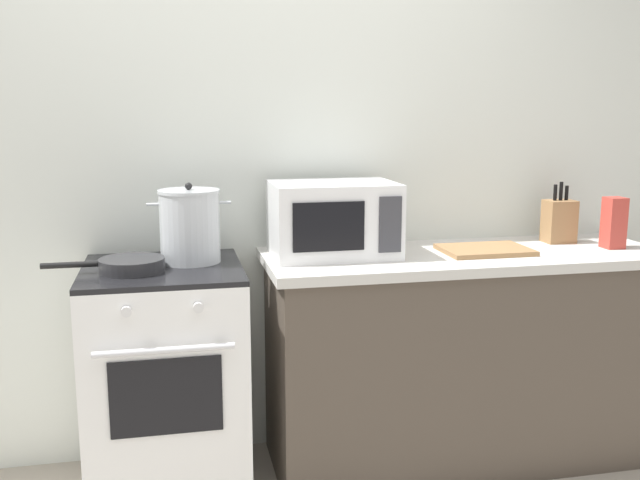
{
  "coord_description": "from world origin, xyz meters",
  "views": [
    {
      "loc": [
        -0.32,
        -2.12,
        1.52
      ],
      "look_at": [
        0.27,
        0.6,
        1.0
      ],
      "focal_mm": 40.13,
      "sensor_mm": 36.0,
      "label": 1
    }
  ],
  "objects_px": {
    "frying_pan": "(130,265)",
    "microwave": "(333,219)",
    "pasta_box": "(614,223)",
    "knife_block": "(559,221)",
    "cutting_board": "(485,250)",
    "stock_pot": "(190,226)",
    "stove": "(167,381)"
  },
  "relations": [
    {
      "from": "stove",
      "to": "knife_block",
      "type": "bearing_deg",
      "value": 4.63
    },
    {
      "from": "stove",
      "to": "frying_pan",
      "type": "relative_size",
      "value": 2.09
    },
    {
      "from": "cutting_board",
      "to": "pasta_box",
      "type": "xyz_separation_m",
      "value": [
        0.58,
        -0.03,
        0.1
      ]
    },
    {
      "from": "frying_pan",
      "to": "pasta_box",
      "type": "distance_m",
      "value": 2.02
    },
    {
      "from": "microwave",
      "to": "cutting_board",
      "type": "xyz_separation_m",
      "value": [
        0.64,
        -0.08,
        -0.14
      ]
    },
    {
      "from": "pasta_box",
      "to": "knife_block",
      "type": "bearing_deg",
      "value": 132.9
    },
    {
      "from": "stove",
      "to": "knife_block",
      "type": "distance_m",
      "value": 1.84
    },
    {
      "from": "stock_pot",
      "to": "pasta_box",
      "type": "distance_m",
      "value": 1.79
    },
    {
      "from": "cutting_board",
      "to": "knife_block",
      "type": "distance_m",
      "value": 0.45
    },
    {
      "from": "microwave",
      "to": "stock_pot",
      "type": "bearing_deg",
      "value": -178.92
    },
    {
      "from": "stock_pot",
      "to": "frying_pan",
      "type": "xyz_separation_m",
      "value": [
        -0.23,
        -0.12,
        -0.12
      ]
    },
    {
      "from": "stove",
      "to": "stock_pot",
      "type": "distance_m",
      "value": 0.62
    },
    {
      "from": "frying_pan",
      "to": "pasta_box",
      "type": "xyz_separation_m",
      "value": [
        2.02,
        0.03,
        0.08
      ]
    },
    {
      "from": "microwave",
      "to": "pasta_box",
      "type": "distance_m",
      "value": 1.22
    },
    {
      "from": "frying_pan",
      "to": "knife_block",
      "type": "height_order",
      "value": "knife_block"
    },
    {
      "from": "stove",
      "to": "frying_pan",
      "type": "xyz_separation_m",
      "value": [
        -0.11,
        -0.05,
        0.48
      ]
    },
    {
      "from": "stock_pot",
      "to": "microwave",
      "type": "xyz_separation_m",
      "value": [
        0.58,
        0.01,
        0.01
      ]
    },
    {
      "from": "knife_block",
      "to": "pasta_box",
      "type": "xyz_separation_m",
      "value": [
        0.16,
        -0.17,
        0.01
      ]
    },
    {
      "from": "knife_block",
      "to": "frying_pan",
      "type": "bearing_deg",
      "value": -174.0
    },
    {
      "from": "frying_pan",
      "to": "knife_block",
      "type": "relative_size",
      "value": 1.62
    },
    {
      "from": "knife_block",
      "to": "stock_pot",
      "type": "bearing_deg",
      "value": -177.44
    },
    {
      "from": "knife_block",
      "to": "pasta_box",
      "type": "distance_m",
      "value": 0.23
    },
    {
      "from": "stock_pot",
      "to": "frying_pan",
      "type": "distance_m",
      "value": 0.28
    },
    {
      "from": "frying_pan",
      "to": "microwave",
      "type": "bearing_deg",
      "value": 9.43
    },
    {
      "from": "frying_pan",
      "to": "knife_block",
      "type": "distance_m",
      "value": 1.87
    },
    {
      "from": "microwave",
      "to": "pasta_box",
      "type": "xyz_separation_m",
      "value": [
        1.21,
        -0.11,
        -0.04
      ]
    },
    {
      "from": "stock_pot",
      "to": "pasta_box",
      "type": "xyz_separation_m",
      "value": [
        1.79,
        -0.1,
        -0.03
      ]
    },
    {
      "from": "microwave",
      "to": "cutting_board",
      "type": "relative_size",
      "value": 1.39
    },
    {
      "from": "stock_pot",
      "to": "microwave",
      "type": "bearing_deg",
      "value": 1.08
    },
    {
      "from": "stock_pot",
      "to": "cutting_board",
      "type": "height_order",
      "value": "stock_pot"
    },
    {
      "from": "microwave",
      "to": "knife_block",
      "type": "height_order",
      "value": "microwave"
    },
    {
      "from": "microwave",
      "to": "cutting_board",
      "type": "distance_m",
      "value": 0.66
    }
  ]
}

